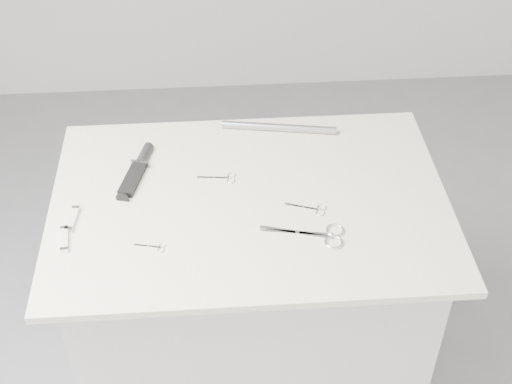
{
  "coord_description": "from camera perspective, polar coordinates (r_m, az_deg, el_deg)",
  "views": [
    {
      "loc": [
        -0.08,
        -1.35,
        2.1
      ],
      "look_at": [
        0.02,
        0.02,
        0.92
      ],
      "focal_mm": 50.0,
      "sensor_mm": 36.0,
      "label": 1
    }
  ],
  "objects": [
    {
      "name": "pocket_knife_a",
      "position": [
        1.79,
        -14.47,
        -2.1
      ],
      "size": [
        0.03,
        0.09,
        0.01
      ],
      "rotation": [
        0.0,
        0.0,
        1.46
      ],
      "color": "silver",
      "rests_on": "display_board"
    },
    {
      "name": "embroidery_scissors_b",
      "position": [
        1.86,
        -2.64,
        1.14
      ],
      "size": [
        0.1,
        0.04,
        0.0
      ],
      "rotation": [
        0.0,
        0.0,
        -0.1
      ],
      "color": "silver",
      "rests_on": "display_board"
    },
    {
      "name": "large_shears",
      "position": [
        1.7,
        5.23,
        -3.43
      ],
      "size": [
        0.2,
        0.1,
        0.01
      ],
      "rotation": [
        0.0,
        0.0,
        -0.23
      ],
      "color": "silver",
      "rests_on": "display_board"
    },
    {
      "name": "sheathed_knife",
      "position": [
        1.9,
        -9.41,
        1.91
      ],
      "size": [
        0.08,
        0.21,
        0.03
      ],
      "rotation": [
        0.0,
        0.0,
        1.31
      ],
      "color": "black",
      "rests_on": "display_board"
    },
    {
      "name": "plinth",
      "position": [
        2.13,
        -0.43,
        -10.09
      ],
      "size": [
        0.9,
        0.6,
        0.9
      ],
      "primitive_type": "cube",
      "color": "silver",
      "rests_on": "ground"
    },
    {
      "name": "tiny_scissors",
      "position": [
        1.68,
        -8.15,
        -4.37
      ],
      "size": [
        0.08,
        0.04,
        0.0
      ],
      "rotation": [
        0.0,
        0.0,
        -0.22
      ],
      "color": "silver",
      "rests_on": "display_board"
    },
    {
      "name": "metal_rail",
      "position": [
        2.02,
        1.85,
        5.18
      ],
      "size": [
        0.32,
        0.08,
        0.02
      ],
      "primitive_type": "cylinder",
      "rotation": [
        0.0,
        1.57,
        -0.17
      ],
      "color": "gray",
      "rests_on": "display_board"
    },
    {
      "name": "pocket_knife_b",
      "position": [
        1.74,
        -15.09,
        -3.67
      ],
      "size": [
        0.03,
        0.08,
        0.01
      ],
      "rotation": [
        0.0,
        0.0,
        1.69
      ],
      "color": "silver",
      "rests_on": "display_board"
    },
    {
      "name": "embroidery_scissors_a",
      "position": [
        1.77,
        4.54,
        -1.34
      ],
      "size": [
        0.1,
        0.06,
        0.0
      ],
      "rotation": [
        0.0,
        0.0,
        -0.33
      ],
      "color": "silver",
      "rests_on": "display_board"
    },
    {
      "name": "display_board",
      "position": [
        1.8,
        -0.51,
        -0.78
      ],
      "size": [
        1.0,
        0.7,
        0.02
      ],
      "primitive_type": "cube",
      "color": "beige",
      "rests_on": "plinth"
    }
  ]
}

